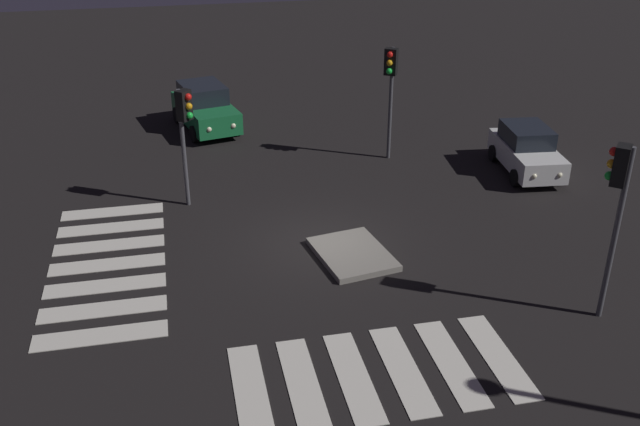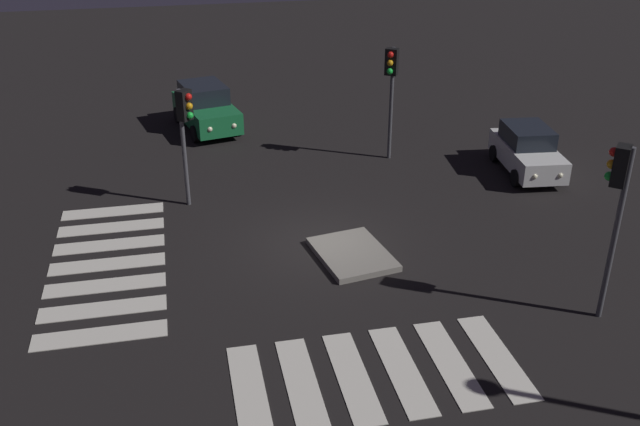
# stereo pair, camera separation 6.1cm
# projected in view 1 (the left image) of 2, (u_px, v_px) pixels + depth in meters

# --- Properties ---
(ground_plane) EXTENTS (80.00, 80.00, 0.00)m
(ground_plane) POSITION_uv_depth(u_px,v_px,m) (320.00, 243.00, 21.42)
(ground_plane) COLOR black
(traffic_island) EXTENTS (2.84, 2.32, 0.18)m
(traffic_island) POSITION_uv_depth(u_px,v_px,m) (353.00, 254.00, 20.63)
(traffic_island) COLOR gray
(traffic_island) RESTS_ON ground
(car_green) EXTENTS (4.55, 2.73, 1.87)m
(car_green) POSITION_uv_depth(u_px,v_px,m) (205.00, 108.00, 30.09)
(car_green) COLOR #196B38
(car_green) RESTS_ON ground
(car_white) EXTENTS (3.98, 2.12, 1.68)m
(car_white) POSITION_uv_depth(u_px,v_px,m) (527.00, 150.00, 25.96)
(car_white) COLOR silver
(car_white) RESTS_ON ground
(traffic_light_north) EXTENTS (0.54, 0.53, 4.53)m
(traffic_light_north) POSITION_uv_depth(u_px,v_px,m) (618.00, 190.00, 16.57)
(traffic_light_north) COLOR #47474C
(traffic_light_north) RESTS_ON ground
(traffic_light_south) EXTENTS (0.54, 0.53, 3.94)m
(traffic_light_south) POSITION_uv_depth(u_px,v_px,m) (184.00, 120.00, 22.40)
(traffic_light_south) COLOR #47474C
(traffic_light_south) RESTS_ON ground
(traffic_light_west) EXTENTS (0.53, 0.54, 4.26)m
(traffic_light_west) POSITION_uv_depth(u_px,v_px,m) (391.00, 76.00, 25.95)
(traffic_light_west) COLOR #47474C
(traffic_light_west) RESTS_ON ground
(crosswalk_near) EXTENTS (7.60, 3.20, 0.02)m
(crosswalk_near) POSITION_uv_depth(u_px,v_px,m) (107.00, 265.00, 20.26)
(crosswalk_near) COLOR silver
(crosswalk_near) RESTS_ON ground
(crosswalk_side) EXTENTS (3.20, 6.45, 0.02)m
(crosswalk_side) POSITION_uv_depth(u_px,v_px,m) (378.00, 373.00, 15.99)
(crosswalk_side) COLOR silver
(crosswalk_side) RESTS_ON ground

